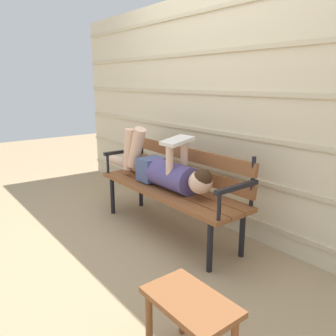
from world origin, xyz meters
name	(u,v)px	position (x,y,z in m)	size (l,w,h in m)	color
ground_plane	(150,237)	(0.00, 0.00, 0.00)	(12.00, 12.00, 0.00)	tan
house_siding	(212,112)	(0.00, 0.72, 1.06)	(4.76, 0.08, 2.13)	beige
park_bench	(174,182)	(0.00, 0.27, 0.46)	(1.61, 0.47, 0.80)	brown
reclining_person	(162,169)	(-0.08, 0.20, 0.57)	(1.62, 0.26, 0.51)	#514784
footstool	(190,312)	(1.24, -0.64, 0.29)	(0.45, 0.27, 0.36)	brown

